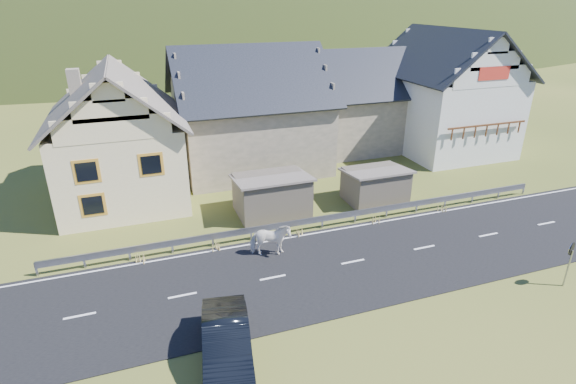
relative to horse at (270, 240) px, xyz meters
name	(u,v)px	position (x,y,z in m)	size (l,w,h in m)	color
ground	(353,262)	(3.52, -1.87, -0.87)	(160.00, 160.00, 0.00)	#3C4919
road	(353,262)	(3.52, -1.87, -0.85)	(60.00, 7.00, 0.04)	black
lane_markings	(353,262)	(3.52, -1.87, -0.83)	(60.00, 6.60, 0.01)	silver
guardrail	(322,219)	(3.52, 1.81, -0.31)	(28.10, 0.09, 0.75)	#93969B
shed_left	(272,195)	(1.52, 4.63, 0.23)	(4.30, 3.30, 2.40)	#615749
shed_right	(375,186)	(8.02, 4.13, 0.13)	(3.80, 2.90, 2.20)	#615749
house_cream	(117,129)	(-6.48, 10.13, 3.49)	(7.80, 9.80, 8.30)	#F7E4AD
house_stone_a	(249,103)	(2.52, 13.13, 3.76)	(10.80, 9.80, 8.90)	tan
house_stone_b	(360,95)	(12.52, 15.13, 3.36)	(9.80, 8.80, 8.10)	tan
house_white	(445,86)	(18.52, 12.13, 4.19)	(8.80, 10.80, 9.70)	silver
mountain	(164,81)	(8.52, 178.13, -20.87)	(440.00, 280.00, 260.00)	#243212
horse	(270,240)	(0.00, 0.00, 0.00)	(1.97, 0.90, 1.66)	white
car	(227,344)	(-3.45, -6.12, -0.11)	(1.60, 4.59, 1.51)	black
traffic_mirror	(570,254)	(11.35, -6.55, 0.68)	(0.56, 0.28, 2.12)	#93969B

